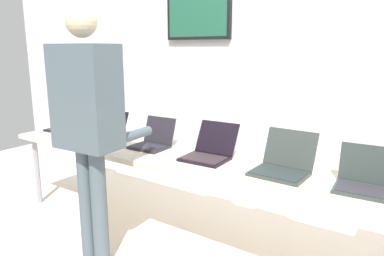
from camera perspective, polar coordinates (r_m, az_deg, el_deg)
ground at (r=3.02m, az=1.26°, el=-18.41°), size 8.00×8.00×0.04m
back_wall at (r=3.60m, az=11.20°, el=8.56°), size 8.00×0.11×2.58m
workbench at (r=2.73m, az=1.33°, el=-5.72°), size 3.78×0.70×0.72m
laptop_station_0 at (r=3.87m, az=-18.82°, el=0.65°), size 0.40×0.37×0.27m
laptop_station_1 at (r=3.44m, az=-13.70°, el=-0.57°), size 0.37×0.36×0.23m
laptop_station_2 at (r=3.04m, az=-6.26°, el=-1.99°), size 0.31×0.32×0.24m
laptop_station_3 at (r=2.72m, az=2.78°, el=-3.61°), size 0.35×0.40×0.25m
laptop_station_4 at (r=2.47m, az=14.31°, el=-5.58°), size 0.36×0.38×0.27m
laptop_station_5 at (r=2.35m, az=26.60°, el=-7.58°), size 0.40×0.30×0.25m
person at (r=2.50m, az=-16.21°, el=1.97°), size 0.46×0.61×1.80m
coffee_mug at (r=3.25m, az=-17.48°, el=-1.70°), size 0.08×0.08×0.09m
paper_sheet at (r=3.05m, az=-12.10°, el=-3.20°), size 0.24×0.32×0.00m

